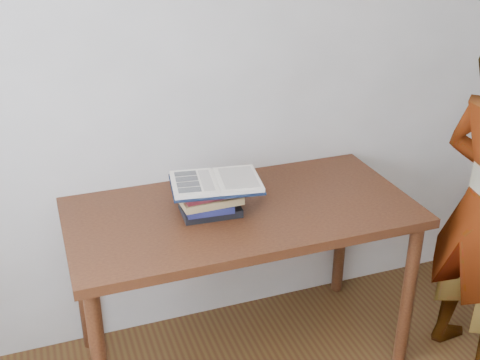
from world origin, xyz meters
name	(u,v)px	position (x,y,z in m)	size (l,w,h in m)	color
room_shell	(410,152)	(-0.08, 0.01, 1.63)	(3.54, 3.54, 2.62)	beige
desk	(242,228)	(0.12, 1.38, 0.70)	(1.49, 0.74, 0.80)	#4E2A13
book_stack	(209,201)	(-0.02, 1.38, 0.86)	(0.26, 0.19, 0.12)	black
open_book	(216,182)	(0.01, 1.39, 0.93)	(0.41, 0.31, 0.03)	black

